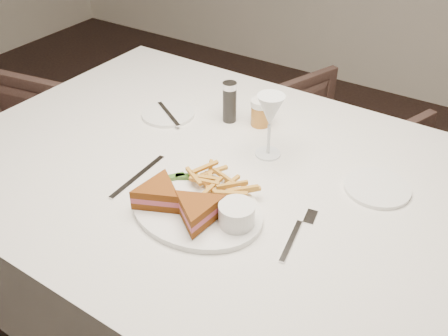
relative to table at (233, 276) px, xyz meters
name	(u,v)px	position (x,y,z in m)	size (l,w,h in m)	color
table	(233,276)	(0.00, 0.00, 0.00)	(1.53, 1.02, 0.75)	silver
chair_far	(330,149)	(-0.07, 0.91, -0.08)	(0.57, 0.54, 0.59)	#48322C
table_setting	(220,176)	(0.00, -0.07, 0.41)	(0.81, 0.58, 0.18)	white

